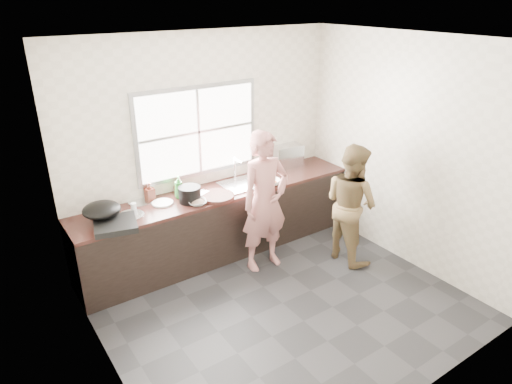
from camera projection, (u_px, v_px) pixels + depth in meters
floor at (282, 303)px, 4.92m from camera, size 3.60×3.20×0.01m
ceiling at (290, 40)px, 3.83m from camera, size 3.60×3.20×0.01m
wall_back at (205, 146)px, 5.58m from camera, size 3.60×0.01×2.70m
wall_left at (97, 242)px, 3.44m from camera, size 0.01×3.20×2.70m
wall_right at (408, 154)px, 5.31m from camera, size 0.01×3.20×2.70m
wall_front at (428, 264)px, 3.16m from camera, size 3.60×0.01×2.70m
cabinet at (221, 223)px, 5.73m from camera, size 3.60×0.62×0.82m
countertop at (220, 192)px, 5.55m from camera, size 3.60×0.64×0.04m
sink at (244, 184)px, 5.72m from camera, size 0.55×0.45×0.02m
faucet at (235, 169)px, 5.82m from camera, size 0.02×0.02×0.30m
window_frame at (198, 131)px, 5.44m from camera, size 1.60×0.05×1.10m
window_glazing at (199, 132)px, 5.42m from camera, size 1.50×0.01×1.00m
woman at (265, 206)px, 5.30m from camera, size 0.59×0.40×1.58m
person_side at (351, 203)px, 5.49m from camera, size 0.57×0.73×1.49m
cutting_board at (217, 196)px, 5.34m from camera, size 0.42×0.42×0.04m
cleaver at (200, 193)px, 5.37m from camera, size 0.25×0.18×0.01m
bowl_mince at (197, 203)px, 5.17m from camera, size 0.26×0.26×0.05m
bowl_crabs at (271, 183)px, 5.70m from camera, size 0.23×0.23×0.06m
bowl_held at (263, 185)px, 5.63m from camera, size 0.22×0.22×0.06m
black_pot at (190, 194)px, 5.22m from camera, size 0.28×0.28×0.18m
plate_food at (163, 203)px, 5.20m from camera, size 0.29×0.29×0.02m
bottle_green at (179, 187)px, 5.31m from camera, size 0.13×0.13×0.28m
bottle_brown_tall at (150, 192)px, 5.25m from camera, size 0.10×0.10×0.20m
bottle_brown_short at (179, 186)px, 5.47m from camera, size 0.13×0.13×0.16m
glass_jar at (134, 207)px, 5.03m from camera, size 0.06×0.06×0.09m
burner at (115, 225)px, 4.67m from camera, size 0.51×0.51×0.06m
wok at (102, 210)px, 4.75m from camera, size 0.47×0.47×0.15m
dish_rack at (286, 155)px, 6.28m from camera, size 0.44×0.33×0.30m
pot_lid_left at (131, 215)px, 4.92m from camera, size 0.34×0.34×0.01m
pot_lid_right at (140, 202)px, 5.24m from camera, size 0.27×0.27×0.01m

